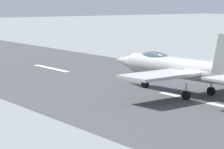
{
  "coord_description": "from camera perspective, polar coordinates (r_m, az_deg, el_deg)",
  "views": [
    {
      "loc": [
        -31.63,
        30.44,
        8.28
      ],
      "look_at": [
        3.66,
        5.86,
        2.2
      ],
      "focal_mm": 85.18,
      "sensor_mm": 36.0,
      "label": 1
    }
  ],
  "objects": [
    {
      "name": "crew_person",
      "position": [
        62.91,
        7.0,
        1.16
      ],
      "size": [
        0.45,
        0.63,
        1.61
      ],
      "color": "#1E2338",
      "rests_on": "ground"
    },
    {
      "name": "runway_strip",
      "position": [
        44.66,
        8.91,
        -2.72
      ],
      "size": [
        240.0,
        26.0,
        0.02
      ],
      "color": "#434346",
      "rests_on": "ground"
    },
    {
      "name": "fighter_jet",
      "position": [
        46.61,
        7.72,
        0.71
      ],
      "size": [
        17.23,
        14.48,
        5.59
      ],
      "color": "#A6A4A5",
      "rests_on": "ground"
    },
    {
      "name": "marker_cone_mid",
      "position": [
        59.67,
        10.73,
        0.2
      ],
      "size": [
        0.44,
        0.44,
        0.55
      ],
      "primitive_type": "cone",
      "color": "orange",
      "rests_on": "ground"
    },
    {
      "name": "ground_plane",
      "position": [
        44.67,
        8.9,
        -2.73
      ],
      "size": [
        400.0,
        400.0,
        0.0
      ],
      "primitive_type": "plane",
      "color": "gray"
    }
  ]
}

